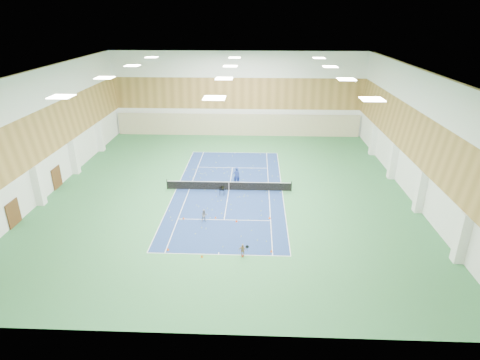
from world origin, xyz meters
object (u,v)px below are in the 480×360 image
Objects in this scene: child_court at (204,216)px; ball_cart at (222,191)px; tennis_net at (229,185)px; coach at (236,176)px; child_apron at (242,250)px.

child_court is 5.61m from ball_cart.
coach is (0.71, 1.57, 0.42)m from tennis_net.
coach is 13.67m from child_apron.
ball_cart is (-1.29, -2.79, -0.52)m from coach.
coach is 8.64m from child_court.
child_apron is at bearing -66.85° from ball_cart.
child_court is at bearing 62.90° from coach.
child_court is 1.07× the size of child_apron.
tennis_net is at bearing 92.23° from child_apron.
child_apron is (1.83, -12.05, -0.02)m from tennis_net.
coach is 1.82× the size of child_apron.
ball_cart is (1.11, 5.50, -0.13)m from child_court.
child_apron is at bearing 83.78° from coach.
ball_cart is at bearing -115.51° from tennis_net.
child_apron is 1.20× the size of ball_cart.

